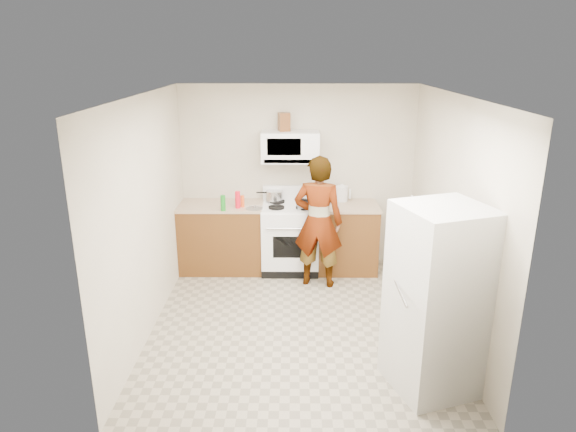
{
  "coord_description": "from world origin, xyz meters",
  "views": [
    {
      "loc": [
        -0.07,
        -5.13,
        2.92
      ],
      "look_at": [
        -0.12,
        0.55,
        1.08
      ],
      "focal_mm": 32.0,
      "sensor_mm": 36.0,
      "label": 1
    }
  ],
  "objects_px": {
    "gas_range": "(290,236)",
    "saucepan": "(275,195)",
    "person": "(318,222)",
    "microwave": "(290,147)",
    "kettle": "(342,194)",
    "fridge": "(437,300)"
  },
  "relations": [
    {
      "from": "person",
      "to": "kettle",
      "type": "xyz_separation_m",
      "value": [
        0.35,
        0.67,
        0.19
      ]
    },
    {
      "from": "person",
      "to": "saucepan",
      "type": "height_order",
      "value": "person"
    },
    {
      "from": "microwave",
      "to": "saucepan",
      "type": "relative_size",
      "value": 3.3
    },
    {
      "from": "gas_range",
      "to": "fridge",
      "type": "bearing_deg",
      "value": -63.47
    },
    {
      "from": "gas_range",
      "to": "saucepan",
      "type": "distance_m",
      "value": 0.6
    },
    {
      "from": "kettle",
      "to": "saucepan",
      "type": "relative_size",
      "value": 0.89
    },
    {
      "from": "person",
      "to": "fridge",
      "type": "bearing_deg",
      "value": 124.98
    },
    {
      "from": "microwave",
      "to": "kettle",
      "type": "distance_m",
      "value": 0.97
    },
    {
      "from": "gas_range",
      "to": "person",
      "type": "height_order",
      "value": "person"
    },
    {
      "from": "gas_range",
      "to": "microwave",
      "type": "xyz_separation_m",
      "value": [
        0.0,
        0.13,
        1.21
      ]
    },
    {
      "from": "gas_range",
      "to": "kettle",
      "type": "distance_m",
      "value": 0.92
    },
    {
      "from": "microwave",
      "to": "fridge",
      "type": "bearing_deg",
      "value": -64.55
    },
    {
      "from": "person",
      "to": "fridge",
      "type": "xyz_separation_m",
      "value": [
        0.94,
        -2.11,
        -0.0
      ]
    },
    {
      "from": "microwave",
      "to": "person",
      "type": "bearing_deg",
      "value": -59.47
    },
    {
      "from": "person",
      "to": "gas_range",
      "type": "bearing_deg",
      "value": -42.15
    },
    {
      "from": "gas_range",
      "to": "microwave",
      "type": "distance_m",
      "value": 1.22
    },
    {
      "from": "fridge",
      "to": "kettle",
      "type": "height_order",
      "value": "fridge"
    },
    {
      "from": "gas_range",
      "to": "kettle",
      "type": "height_order",
      "value": "kettle"
    },
    {
      "from": "microwave",
      "to": "kettle",
      "type": "bearing_deg",
      "value": 5.29
    },
    {
      "from": "person",
      "to": "kettle",
      "type": "bearing_deg",
      "value": -106.44
    },
    {
      "from": "fridge",
      "to": "kettle",
      "type": "relative_size",
      "value": 8.29
    },
    {
      "from": "kettle",
      "to": "saucepan",
      "type": "xyz_separation_m",
      "value": [
        -0.92,
        -0.03,
        -0.02
      ]
    }
  ]
}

